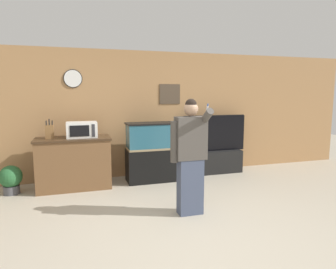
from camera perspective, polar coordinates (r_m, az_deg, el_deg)
name	(u,v)px	position (r m, az deg, el deg)	size (l,w,h in m)	color
ground_plane	(191,229)	(4.08, 4.36, -17.44)	(18.00, 18.00, 0.00)	#B2A893
wall_back_paneled	(143,114)	(6.33, -4.73, 3.91)	(10.00, 0.08, 2.60)	#A87A4C
counter_island	(74,163)	(5.77, -17.46, -5.18)	(1.33, 0.65, 0.94)	brown
microwave	(82,130)	(5.68, -16.09, 0.90)	(0.54, 0.37, 0.28)	white
knife_block	(50,132)	(5.68, -21.64, 0.50)	(0.14, 0.12, 0.35)	brown
aquarium_on_stand	(152,152)	(5.93, -3.16, -3.35)	(0.98, 0.48, 1.17)	black
tv_on_stand	(214,156)	(6.67, 8.81, -4.00)	(1.44, 0.40, 1.27)	black
person_standing	(190,155)	(4.27, 4.21, -3.95)	(0.52, 0.40, 1.66)	#424C66
potted_plant	(11,179)	(5.90, -27.76, -7.44)	(0.38, 0.38, 0.50)	#4C4C51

